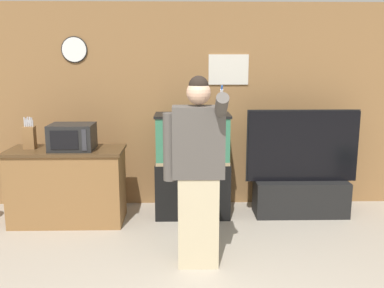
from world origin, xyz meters
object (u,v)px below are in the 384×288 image
at_px(knife_block, 29,137).
at_px(aquarium_on_stand, 192,165).
at_px(tv_on_stand, 301,185).
at_px(microwave, 72,137).
at_px(person_standing, 197,170).
at_px(counter_island, 68,186).

relative_size(knife_block, aquarium_on_stand, 0.29).
xyz_separation_m(knife_block, tv_on_stand, (3.22, 0.14, -0.64)).
distance_m(microwave, person_standing, 1.76).
xyz_separation_m(microwave, tv_on_stand, (2.71, 0.21, -0.65)).
distance_m(counter_island, person_standing, 1.92).
distance_m(tv_on_stand, person_standing, 1.93).
bearing_deg(counter_island, knife_block, 175.67).
bearing_deg(knife_block, counter_island, -4.33).
distance_m(counter_island, microwave, 0.60).
bearing_deg(aquarium_on_stand, person_standing, -89.48).
height_order(counter_island, person_standing, person_standing).
relative_size(knife_block, person_standing, 0.21).
height_order(microwave, aquarium_on_stand, aquarium_on_stand).
xyz_separation_m(knife_block, aquarium_on_stand, (1.89, 0.17, -0.39)).
bearing_deg(counter_island, tv_on_stand, 3.50).
xyz_separation_m(microwave, knife_block, (-0.51, 0.07, -0.01)).
distance_m(counter_island, aquarium_on_stand, 1.50).
height_order(microwave, person_standing, person_standing).
relative_size(microwave, tv_on_stand, 0.36).
relative_size(microwave, person_standing, 0.28).
distance_m(knife_block, tv_on_stand, 3.29).
bearing_deg(knife_block, person_standing, -31.29).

